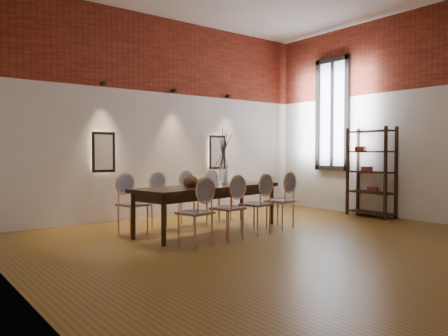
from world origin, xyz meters
TOP-DOWN VIEW (x-y plane):
  - floor at (0.00, 0.00)m, footprint 7.00×7.00m
  - wall_back at (0.00, 3.55)m, footprint 7.00×0.10m
  - wall_left at (-3.55, 0.00)m, footprint 0.10×7.00m
  - wall_right at (3.55, 0.00)m, footprint 0.10×7.00m
  - brick_band_back at (0.00, 3.48)m, footprint 7.00×0.02m
  - brick_band_right at (3.48, 0.00)m, footprint 0.02×7.00m
  - niche_left at (-1.30, 3.45)m, footprint 0.36×0.06m
  - niche_right at (1.30, 3.45)m, footprint 0.36×0.06m
  - spot_fixture_left at (-1.30, 3.42)m, footprint 0.08×0.10m
  - spot_fixture_mid at (0.20, 3.42)m, footprint 0.08×0.10m
  - spot_fixture_right at (1.60, 3.42)m, footprint 0.08×0.10m
  - window_glass at (3.46, 2.00)m, footprint 0.02×0.78m
  - window_frame at (3.44, 2.00)m, footprint 0.08×0.90m
  - window_mullion at (3.44, 2.00)m, footprint 0.06×0.06m
  - dining_table at (-0.25, 1.57)m, footprint 2.79×1.31m
  - chair_near_a at (-1.12, 0.70)m, footprint 0.51×0.51m
  - chair_near_b at (-0.46, 0.82)m, footprint 0.51×0.51m
  - chair_near_c at (0.20, 0.93)m, footprint 0.51×0.51m
  - chair_near_d at (0.86, 1.05)m, footprint 0.51×0.51m
  - chair_far_a at (-1.37, 2.10)m, footprint 0.51×0.51m
  - chair_far_b at (-0.71, 2.22)m, footprint 0.51×0.51m
  - chair_far_c at (-0.05, 2.33)m, footprint 0.51×0.51m
  - chair_far_d at (0.61, 2.45)m, footprint 0.51×0.51m
  - vase at (0.09, 1.63)m, footprint 0.14×0.14m
  - dried_branches at (0.09, 1.63)m, footprint 0.50×0.50m
  - bowl at (-0.69, 1.45)m, footprint 0.24×0.24m
  - book at (-0.59, 1.53)m, footprint 0.29×0.22m
  - shelving_rack at (3.28, 0.89)m, footprint 0.48×1.03m

SIDE VIEW (x-z plane):
  - floor at x=0.00m, z-range -0.02..0.00m
  - dining_table at x=-0.25m, z-range 0.00..0.75m
  - chair_near_a at x=-1.12m, z-range 0.00..0.94m
  - chair_near_b at x=-0.46m, z-range 0.00..0.94m
  - chair_near_c at x=0.20m, z-range 0.00..0.94m
  - chair_near_d at x=0.86m, z-range 0.00..0.94m
  - chair_far_a at x=-1.37m, z-range 0.00..0.94m
  - chair_far_b at x=-0.71m, z-range 0.00..0.94m
  - chair_far_c at x=-0.05m, z-range 0.00..0.94m
  - chair_far_d at x=0.61m, z-range 0.00..0.94m
  - book at x=-0.59m, z-range 0.75..0.78m
  - bowl at x=-0.69m, z-range 0.75..0.93m
  - vase at x=0.09m, z-range 0.75..1.05m
  - shelving_rack at x=3.28m, z-range 0.00..1.80m
  - niche_left at x=-1.30m, z-range 0.97..1.63m
  - niche_right at x=1.30m, z-range 0.97..1.63m
  - dried_branches at x=0.09m, z-range 1.00..1.70m
  - wall_back at x=0.00m, z-range 0.00..4.00m
  - wall_left at x=-3.55m, z-range 0.00..4.00m
  - wall_right at x=3.55m, z-range 0.00..4.00m
  - window_glass at x=3.46m, z-range 0.96..3.34m
  - window_frame at x=3.44m, z-range 0.90..3.40m
  - window_mullion at x=3.44m, z-range 0.95..3.35m
  - spot_fixture_left at x=-1.30m, z-range 2.51..2.59m
  - spot_fixture_mid at x=0.20m, z-range 2.51..2.59m
  - spot_fixture_right at x=1.60m, z-range 2.51..2.59m
  - brick_band_back at x=0.00m, z-range 2.50..4.00m
  - brick_band_right at x=3.48m, z-range 2.50..4.00m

